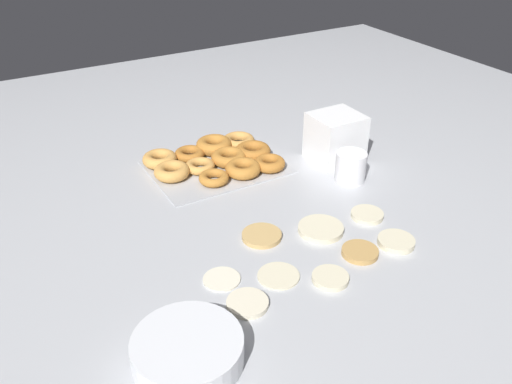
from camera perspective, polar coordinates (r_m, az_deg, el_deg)
The scene contains 14 objects.
ground_plane at distance 1.36m, azimuth 2.54°, elevation -3.63°, with size 3.00×3.00×0.00m, color #B2B5BA.
pancake_0 at distance 1.35m, azimuth 6.84°, elevation -3.88°, with size 0.11×0.11×0.01m, color beige.
pancake_1 at distance 1.21m, azimuth 7.83°, elevation -8.95°, with size 0.08×0.08×0.01m, color beige.
pancake_2 at distance 1.32m, azimuth 0.60°, elevation -4.62°, with size 0.10×0.10×0.01m, color tan.
pancake_3 at distance 1.20m, azimuth -3.63°, elevation -9.06°, with size 0.08×0.08×0.01m, color silver.
pancake_4 at distance 1.34m, azimuth 14.54°, elevation -5.08°, with size 0.09×0.09×0.02m, color beige.
pancake_5 at distance 1.29m, azimuth 10.89°, elevation -6.23°, with size 0.09×0.09×0.01m, color tan.
pancake_6 at distance 1.42m, azimuth 11.62°, elevation -2.36°, with size 0.08×0.08×0.01m, color beige.
pancake_7 at distance 1.21m, azimuth 2.39°, elevation -8.72°, with size 0.09×0.09×0.01m, color beige.
pancake_8 at distance 1.14m, azimuth -0.91°, elevation -11.63°, with size 0.09×0.09×0.01m, color beige.
donut_tray at distance 1.64m, azimuth -4.09°, elevation 3.48°, with size 0.39×0.30×0.04m.
batter_bowl at distance 1.03m, azimuth -7.20°, elevation -16.23°, with size 0.21×0.21×0.05m.
container_stack at distance 1.67m, azimuth 8.36°, elevation 5.74°, with size 0.15×0.14×0.14m.
paper_cup at distance 1.57m, azimuth 9.94°, elevation 2.64°, with size 0.09×0.09×0.09m.
Camera 1 is at (0.61, 0.94, 0.77)m, focal length 38.00 mm.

